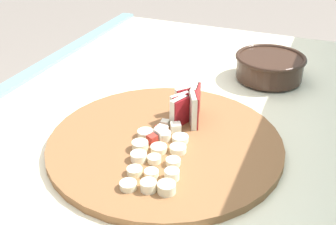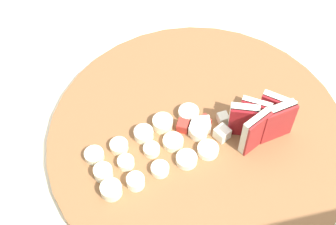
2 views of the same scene
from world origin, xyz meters
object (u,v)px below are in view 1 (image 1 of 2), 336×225
apple_wedge_fan (188,106)px  cutting_board (165,143)px  apple_dice_pile (163,132)px  banana_slice_rows (156,159)px  ceramic_bowl (270,66)px

apple_wedge_fan → cutting_board: bearing=-8.2°
apple_dice_pile → banana_slice_rows: bearing=14.0°
banana_slice_rows → apple_wedge_fan: bearing=179.7°
ceramic_bowl → cutting_board: bearing=-18.5°
apple_wedge_fan → banana_slice_rows: apple_wedge_fan is taller
apple_wedge_fan → apple_dice_pile: bearing=-15.3°
cutting_board → ceramic_bowl: ceramic_bowl is taller
cutting_board → ceramic_bowl: bearing=161.5°
apple_dice_pile → banana_slice_rows: size_ratio=0.41×
apple_wedge_fan → apple_dice_pile: size_ratio=1.26×
apple_wedge_fan → apple_dice_pile: apple_wedge_fan is taller
apple_dice_pile → banana_slice_rows: 0.08m
cutting_board → banana_slice_rows: bearing=9.6°
cutting_board → apple_dice_pile: apple_dice_pile is taller
cutting_board → apple_dice_pile: size_ratio=5.75×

